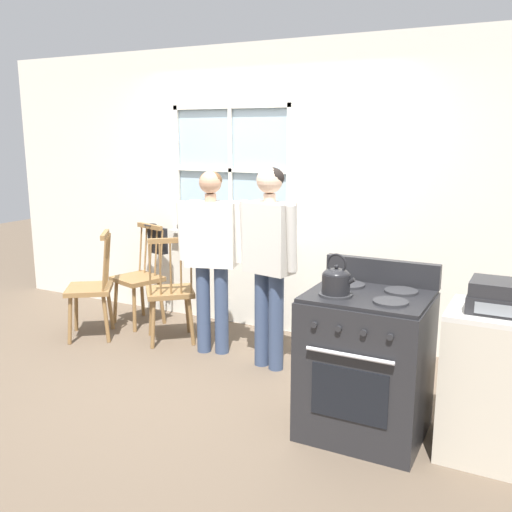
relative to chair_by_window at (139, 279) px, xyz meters
name	(u,v)px	position (x,y,z in m)	size (l,w,h in m)	color
ground_plane	(190,380)	(1.21, -0.92, -0.46)	(16.00, 16.00, 0.00)	brown
wall_back	(272,193)	(1.24, 0.48, 0.87)	(6.40, 0.16, 2.70)	silver
chair_by_window	(139,279)	(0.00, 0.00, 0.00)	(0.52, 0.51, 1.00)	olive
chair_near_wall	(92,289)	(-0.15, -0.52, 0.00)	(0.57, 0.57, 1.00)	olive
chair_center_cluster	(170,293)	(0.58, -0.28, 0.00)	(0.58, 0.58, 1.00)	olive
person_elderly_left	(211,246)	(1.06, -0.34, 0.49)	(0.58, 0.32, 1.58)	#384766
person_teen_center	(269,249)	(1.64, -0.41, 0.53)	(0.54, 0.28, 1.63)	#384766
stove	(366,363)	(2.64, -1.07, 0.01)	(0.75, 0.68, 1.08)	#232326
kettle	(336,280)	(2.48, -1.20, 0.56)	(0.21, 0.17, 0.25)	black
potted_plant	(200,222)	(0.49, 0.39, 0.55)	(0.15, 0.15, 0.32)	beige
handbag	(157,240)	(0.07, 0.22, 0.36)	(0.24, 0.23, 0.31)	black
side_counter	(492,385)	(3.38, -0.99, -0.01)	(0.55, 0.50, 0.90)	beige
stereo	(501,297)	(3.38, -1.01, 0.52)	(0.34, 0.29, 0.18)	#232326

